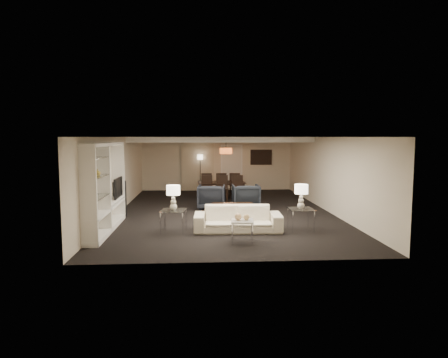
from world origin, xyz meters
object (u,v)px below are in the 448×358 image
chair_nl (207,188)px  chair_fl (207,184)px  side_table_left (174,221)px  pendant_light (226,151)px  sofa (238,219)px  armchair_right (246,197)px  side_table_right (301,219)px  table_lamp_right (301,196)px  chair_nm (222,188)px  floor_speaker (124,199)px  television (115,188)px  dining_table (221,190)px  chair_fm (221,184)px  coffee_table (233,212)px  table_lamp_left (173,198)px  armchair_left (211,197)px  vase_amber (97,172)px  vase_blue (93,195)px  chair_fr (235,184)px  chair_nr (238,188)px  marble_table (242,231)px  floor_lamp (200,173)px

chair_nl → chair_fl: (0.00, 1.30, 0.00)m
side_table_left → pendant_light: bearing=74.1°
sofa → armchair_right: 3.36m
side_table_right → table_lamp_right: bearing=0.0°
chair_nm → floor_speaker: bearing=-136.6°
television → dining_table: bearing=-36.4°
pendant_light → chair_fm: (-0.22, 0.06, -1.42)m
coffee_table → table_lamp_left: bearing=-136.7°
chair_nm → armchair_left: bearing=-102.9°
armchair_right → chair_nl: 2.26m
vase_amber → armchair_left: bearing=52.9°
vase_blue → chair_nl: (2.79, 6.12, -0.65)m
chair_nl → dining_table: bearing=44.8°
chair_nl → television: bearing=-127.7°
armchair_right → table_lamp_left: (-2.30, -3.30, 0.49)m
chair_fl → chair_fr: same height
table_lamp_right → chair_fm: bearing=105.7°
vase_amber → dining_table: 7.28m
armchair_left → chair_nr: chair_nr is taller
vase_amber → dining_table: (3.39, 6.31, -1.31)m
chair_fr → marble_table: bearing=90.9°
sofa → table_lamp_right: (1.70, 0.00, 0.58)m
dining_table → television: bearing=-128.6°
coffee_table → floor_speaker: (-3.39, 0.64, 0.34)m
dining_table → chair_nl: 0.90m
coffee_table → chair_nm: (-0.11, 3.53, 0.27)m
armchair_left → marble_table: (0.60, -4.40, -0.17)m
armchair_right → table_lamp_left: size_ratio=1.44×
table_lamp_left → marble_table: bearing=-32.9°
table_lamp_right → table_lamp_left: bearing=180.0°
chair_nl → chair_nr: (1.20, 0.00, 0.00)m
vase_blue → floor_lamp: (2.53, 9.06, -0.30)m
coffee_table → chair_fr: size_ratio=1.27×
armchair_right → television: (-4.07, -2.07, 0.61)m
pendant_light → armchair_right: pendant_light is taller
sofa → table_lamp_left: (-1.70, 0.00, 0.58)m
armchair_left → vase_amber: size_ratio=5.85×
floor_lamp → chair_fm: bearing=-62.3°
table_lamp_right → floor_lamp: bearing=108.3°
marble_table → dining_table: dining_table is taller
armchair_left → table_lamp_right: bearing=131.0°
vase_amber → vase_blue: bearing=-90.0°
vase_amber → chair_fl: size_ratio=0.16×
vase_amber → floor_speaker: vase_amber is taller
armchair_left → chair_fr: chair_fr is taller
sofa → chair_fm: 6.44m
chair_fl → chair_nl: bearing=91.6°
armchair_right → marble_table: bearing=81.7°
table_lamp_left → sofa: bearing=0.0°
vase_blue → floor_speaker: 3.28m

